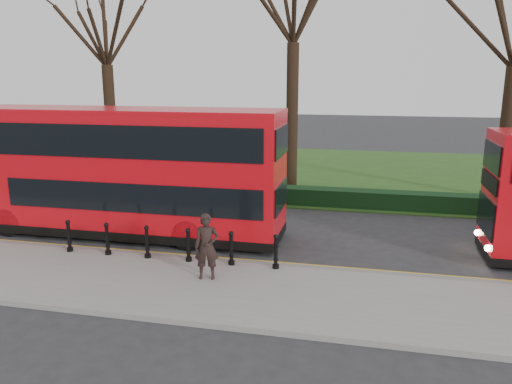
# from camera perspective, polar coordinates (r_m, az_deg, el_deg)

# --- Properties ---
(ground) EXTENTS (120.00, 120.00, 0.00)m
(ground) POSITION_cam_1_polar(r_m,az_deg,el_deg) (17.08, -7.83, -6.54)
(ground) COLOR #28282B
(ground) RESTS_ON ground
(pavement) EXTENTS (60.00, 4.00, 0.15)m
(pavement) POSITION_cam_1_polar(r_m,az_deg,el_deg) (14.48, -12.00, -10.12)
(pavement) COLOR gray
(pavement) RESTS_ON ground
(kerb) EXTENTS (60.00, 0.25, 0.16)m
(kerb) POSITION_cam_1_polar(r_m,az_deg,el_deg) (16.18, -9.07, -7.45)
(kerb) COLOR slate
(kerb) RESTS_ON ground
(grass_verge) EXTENTS (60.00, 18.00, 0.06)m
(grass_verge) POSITION_cam_1_polar(r_m,az_deg,el_deg) (31.11, 1.74, 2.64)
(grass_verge) COLOR #294918
(grass_verge) RESTS_ON ground
(hedge) EXTENTS (60.00, 0.90, 0.80)m
(hedge) POSITION_cam_1_polar(r_m,az_deg,el_deg) (23.20, -2.06, -0.09)
(hedge) COLOR black
(hedge) RESTS_ON ground
(yellow_line_outer) EXTENTS (60.00, 0.10, 0.01)m
(yellow_line_outer) POSITION_cam_1_polar(r_m,az_deg,el_deg) (16.47, -8.68, -7.32)
(yellow_line_outer) COLOR yellow
(yellow_line_outer) RESTS_ON ground
(yellow_line_inner) EXTENTS (60.00, 0.10, 0.01)m
(yellow_line_inner) POSITION_cam_1_polar(r_m,az_deg,el_deg) (16.64, -8.43, -7.08)
(yellow_line_inner) COLOR yellow
(yellow_line_inner) RESTS_ON ground
(tree_left) EXTENTS (7.30, 7.30, 11.40)m
(tree_left) POSITION_cam_1_polar(r_m,az_deg,el_deg) (28.66, -16.94, 17.78)
(tree_left) COLOR black
(tree_left) RESTS_ON ground
(bollard_row) EXTENTS (6.96, 0.15, 1.00)m
(bollard_row) POSITION_cam_1_polar(r_m,az_deg,el_deg) (15.73, -10.08, -5.87)
(bollard_row) COLOR black
(bollard_row) RESTS_ON pavement
(bus_lead) EXTENTS (11.56, 2.65, 4.60)m
(bus_lead) POSITION_cam_1_polar(r_m,az_deg,el_deg) (18.61, -14.94, 2.17)
(bus_lead) COLOR red
(bus_lead) RESTS_ON ground
(pedestrian) EXTENTS (0.77, 0.60, 1.88)m
(pedestrian) POSITION_cam_1_polar(r_m,az_deg,el_deg) (14.02, -5.65, -6.23)
(pedestrian) COLOR black
(pedestrian) RESTS_ON pavement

